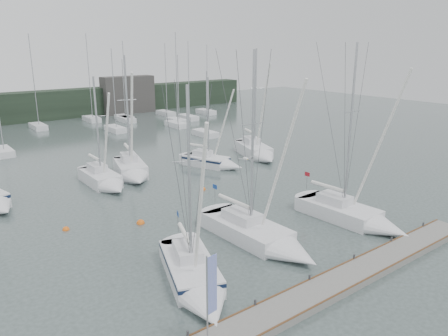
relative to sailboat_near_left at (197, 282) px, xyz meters
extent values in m
plane|color=#404E4A|center=(7.21, 0.62, -0.52)|extent=(160.00, 160.00, 0.00)
cube|color=slate|center=(7.21, -4.38, -0.32)|extent=(24.00, 2.00, 0.40)
cube|color=black|center=(7.21, 62.62, 1.98)|extent=(90.00, 4.00, 5.00)
cube|color=#3D3A38|center=(25.21, 60.62, 2.98)|extent=(10.00, 3.00, 7.00)
cube|color=silver|center=(6.49, 54.06, -0.17)|extent=(1.80, 4.50, 0.90)
cylinder|color=#A2A5AA|center=(6.49, 53.56, 7.10)|extent=(0.12, 0.12, 13.64)
cube|color=silver|center=(30.05, 47.09, -0.17)|extent=(1.80, 4.50, 0.90)
cylinder|color=#A2A5AA|center=(30.05, 46.59, 6.55)|extent=(0.12, 0.12, 12.55)
cube|color=silver|center=(15.25, 44.73, -0.17)|extent=(1.80, 4.50, 0.90)
cylinder|color=#A2A5AA|center=(15.25, 44.23, 6.03)|extent=(0.12, 0.12, 11.51)
cube|color=silver|center=(29.39, 53.71, -0.17)|extent=(1.80, 4.50, 0.90)
cylinder|color=#A2A5AA|center=(29.39, 53.21, 6.39)|extent=(0.12, 0.12, 12.22)
cube|color=silver|center=(20.31, 51.67, -0.17)|extent=(1.80, 4.50, 0.90)
cylinder|color=#A2A5AA|center=(20.31, 51.17, 6.57)|extent=(0.12, 0.12, 12.59)
cube|color=silver|center=(24.68, 42.30, -0.17)|extent=(1.80, 4.50, 0.90)
cylinder|color=#A2A5AA|center=(24.68, 41.80, 7.20)|extent=(0.12, 0.12, 13.84)
cube|color=silver|center=(24.19, 33.53, -0.17)|extent=(1.80, 4.50, 0.90)
cylinder|color=#A2A5AA|center=(24.19, 33.03, 4.56)|extent=(0.12, 0.12, 8.56)
cube|color=silver|center=(26.58, 44.98, -0.17)|extent=(1.80, 4.50, 0.90)
cylinder|color=#A2A5AA|center=(26.58, 44.48, 5.50)|extent=(0.12, 0.12, 10.44)
cube|color=silver|center=(15.81, 55.73, -0.17)|extent=(1.80, 4.50, 0.90)
cylinder|color=#A2A5AA|center=(15.81, 55.23, 7.16)|extent=(0.12, 0.12, 13.76)
cube|color=silver|center=(-1.60, 39.28, -0.17)|extent=(1.80, 4.50, 0.90)
cube|color=silver|center=(20.86, 53.47, -0.17)|extent=(1.80, 4.50, 0.90)
cylinder|color=#A2A5AA|center=(20.86, 52.97, 5.10)|extent=(0.12, 0.12, 9.64)
cube|color=silver|center=(36.34, 50.49, -0.17)|extent=(1.80, 4.50, 0.90)
cylinder|color=#A2A5AA|center=(36.34, 49.99, 6.28)|extent=(0.12, 0.12, 11.99)
cube|color=silver|center=(0.57, 1.54, -0.12)|extent=(4.47, 6.48, 1.32)
cone|color=silver|center=(-0.91, -2.46, -0.12)|extent=(3.29, 3.28, 2.56)
cube|color=silver|center=(0.72, 1.95, 0.85)|extent=(2.15, 2.72, 0.62)
cylinder|color=#A2A5AA|center=(0.42, 1.14, 5.51)|extent=(0.16, 0.16, 9.94)
cylinder|color=white|center=(0.98, 2.66, 1.64)|extent=(1.24, 2.82, 0.25)
cube|color=#0E1933|center=(0.57, 1.54, 0.32)|extent=(4.49, 6.51, 0.22)
cube|color=navy|center=(1.66, 4.50, 2.13)|extent=(0.18, 0.45, 0.32)
cube|color=silver|center=(6.64, 3.64, -0.11)|extent=(3.10, 6.79, 1.37)
cone|color=silver|center=(6.75, -1.16, -0.11)|extent=(3.00, 2.95, 2.93)
cube|color=silver|center=(6.62, 4.09, 0.90)|extent=(1.68, 2.73, 0.64)
cylinder|color=#A2A5AA|center=(6.65, 3.16, 6.36)|extent=(0.16, 0.16, 11.56)
cylinder|color=white|center=(6.60, 4.98, 1.72)|extent=(0.34, 3.29, 0.26)
cube|color=navy|center=(6.55, 7.18, 2.23)|extent=(0.03, 0.49, 0.33)
cube|color=silver|center=(14.54, 1.91, -0.11)|extent=(3.04, 6.26, 1.38)
cone|color=silver|center=(14.74, -2.47, -0.11)|extent=(2.88, 2.75, 2.76)
cube|color=silver|center=(14.52, 2.37, 0.91)|extent=(1.63, 2.52, 0.65)
cylinder|color=#A2A5AA|center=(14.56, 1.47, 6.57)|extent=(0.17, 0.17, 11.97)
cylinder|color=white|center=(14.48, 3.14, 1.74)|extent=(0.39, 3.01, 0.26)
cube|color=#A21520|center=(14.39, 5.16, 2.24)|extent=(0.04, 0.50, 0.33)
cone|color=silver|center=(-5.98, 18.39, -0.06)|extent=(2.97, 2.70, 2.55)
cube|color=silver|center=(3.26, 21.35, -0.08)|extent=(2.48, 5.22, 1.46)
cone|color=silver|center=(3.23, 17.63, -0.08)|extent=(2.46, 2.25, 2.44)
cube|color=silver|center=(3.26, 21.84, 0.99)|extent=(1.36, 2.09, 0.68)
cylinder|color=#A2A5AA|center=(3.26, 20.98, 5.14)|extent=(0.18, 0.18, 8.99)
cylinder|color=white|center=(3.27, 22.39, 1.87)|extent=(0.29, 2.54, 0.27)
cube|color=silver|center=(6.93, 22.35, -0.02)|extent=(3.94, 5.73, 1.66)
cone|color=silver|center=(5.95, 18.76, -0.02)|extent=(3.15, 2.86, 2.66)
cube|color=silver|center=(7.08, 22.89, 1.20)|extent=(1.96, 2.40, 0.77)
cylinder|color=#A2A5AA|center=(6.83, 21.99, 6.11)|extent=(0.20, 0.20, 10.60)
cylinder|color=white|center=(7.20, 23.36, 2.19)|extent=(0.97, 2.54, 0.31)
cube|color=silver|center=(15.07, 20.39, -0.12)|extent=(3.92, 5.40, 1.33)
cone|color=silver|center=(16.34, 17.14, -0.12)|extent=(2.91, 2.79, 2.31)
cube|color=silver|center=(14.91, 20.81, 0.86)|extent=(1.89, 2.28, 0.62)
cylinder|color=#A2A5AA|center=(15.20, 20.07, 4.83)|extent=(0.16, 0.16, 8.57)
cylinder|color=white|center=(14.72, 21.31, 1.66)|extent=(1.10, 2.32, 0.25)
cube|color=#0E1933|center=(15.07, 20.39, 0.32)|extent=(3.95, 5.42, 0.22)
cube|color=silver|center=(22.42, 20.93, -0.03)|extent=(4.47, 6.44, 1.63)
cone|color=silver|center=(21.06, 16.96, -0.03)|extent=(3.38, 3.26, 2.71)
cube|color=silver|center=(22.59, 21.44, 1.16)|extent=(2.17, 2.71, 0.76)
cylinder|color=#A2A5AA|center=(22.28, 20.53, 6.36)|extent=(0.20, 0.20, 11.17)
cylinder|color=white|center=(22.80, 22.04, 2.14)|extent=(1.22, 2.82, 0.30)
sphere|color=orange|center=(1.85, 10.23, -0.52)|extent=(0.61, 0.61, 0.61)
sphere|color=orange|center=(10.06, 13.81, -0.52)|extent=(0.50, 0.50, 0.50)
sphere|color=orange|center=(-2.98, 12.46, -0.52)|extent=(0.50, 0.50, 0.50)
cylinder|color=#A2A5AA|center=(-2.25, -4.19, 1.93)|extent=(0.08, 0.08, 4.11)
cube|color=blue|center=(-1.94, -4.14, 2.52)|extent=(0.55, 0.11, 2.74)
ellipsoid|color=silver|center=(5.82, 2.87, 5.41)|extent=(0.28, 0.48, 0.21)
cube|color=gray|center=(5.53, 2.90, 5.43)|extent=(0.47, 0.19, 0.11)
cube|color=gray|center=(6.11, 2.84, 5.43)|extent=(0.47, 0.19, 0.11)
camera|label=1|loc=(-11.65, -17.60, 12.46)|focal=35.00mm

